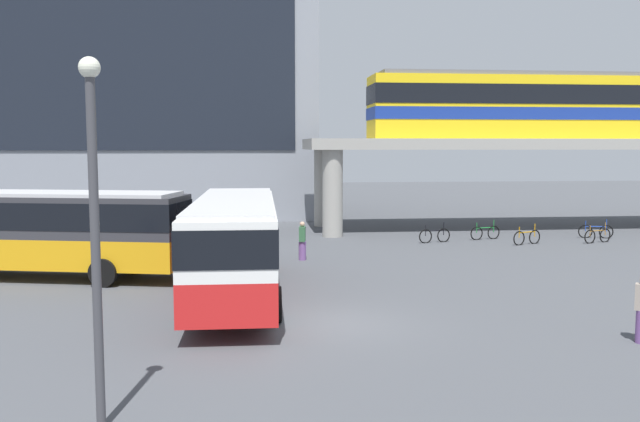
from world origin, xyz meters
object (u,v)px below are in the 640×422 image
station_building (94,94)px  bus_secondary (37,225)px  bicycle_orange (527,237)px  bicycle_blue (596,231)px  train (586,106)px  pedestrian_near_building (302,242)px  bicycle_black (435,236)px  bus_main (235,237)px  bicycle_brown (598,236)px  bicycle_green (485,233)px

station_building → bus_secondary: bearing=-82.3°
bus_secondary → bicycle_orange: (21.53, 6.17, -1.63)m
bicycle_blue → station_building: bearing=151.4°
train → bicycle_blue: train is taller
train → pedestrian_near_building: bearing=-151.4°
bicycle_orange → pedestrian_near_building: size_ratio=1.01×
station_building → bicycle_black: (20.37, -16.75, -8.19)m
bus_main → bicycle_brown: bus_main is taller
train → bicycle_blue: (-1.53, -4.44, -6.90)m
station_building → bicycle_orange: station_building is taller
station_building → bus_secondary: station_building is taller
pedestrian_near_building → bicycle_black: bearing=32.0°
bus_secondary → bicycle_brown: (25.33, 6.35, -1.63)m
bus_main → bicycle_green: size_ratio=6.34×
bicycle_green → pedestrian_near_building: bearing=-152.3°
bicycle_orange → bicycle_black: (-4.39, 1.12, 0.00)m
bus_main → bicycle_orange: (14.17, 10.17, -1.63)m
train → bicycle_blue: 8.35m
bicycle_blue → bus_secondary: bearing=-163.0°
station_building → bicycle_brown: 34.58m
bus_main → bicycle_black: bus_main is taller
bus_secondary → bicycle_orange: size_ratio=6.74×
station_building → bicycle_orange: size_ratio=18.43×
bicycle_orange → bicycle_black: 4.53m
bicycle_black → bicycle_green: bearing=15.6°
bicycle_green → bicycle_black: size_ratio=1.00×
bus_secondary → station_building: bearing=97.7°
bicycle_green → pedestrian_near_building: size_ratio=1.05×
bus_secondary → bicycle_black: bus_secondary is taller
bus_secondary → bus_main: bearing=-28.5°
bus_main → bicycle_black: bearing=49.1°
station_building → train: (30.90, -11.58, -1.29)m
bus_secondary → bicycle_green: bearing=22.0°
station_building → bicycle_black: 27.62m
bus_secondary → bicycle_black: size_ratio=6.49×
station_building → train: bearing=-20.5°
bicycle_brown → station_building: bearing=148.2°
bus_main → bicycle_blue: (18.77, 12.01, -1.63)m
station_building → bicycle_blue: (29.37, -16.02, -8.19)m
bus_main → bus_secondary: 8.38m
station_building → bicycle_green: (23.32, -15.92, -8.19)m
bus_main → bicycle_blue: bearing=32.6°
bicycle_blue → bicycle_green: bearing=179.0°
bus_secondary → bicycle_green: bus_secondary is taller
bicycle_green → bicycle_orange: same height
pedestrian_near_building → bus_secondary: bearing=-164.1°
station_building → bus_main: bearing=-69.3°
bus_secondary → pedestrian_near_building: size_ratio=6.79×
train → bus_secondary: bearing=-155.8°
train → bicycle_brown: size_ratio=15.12×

